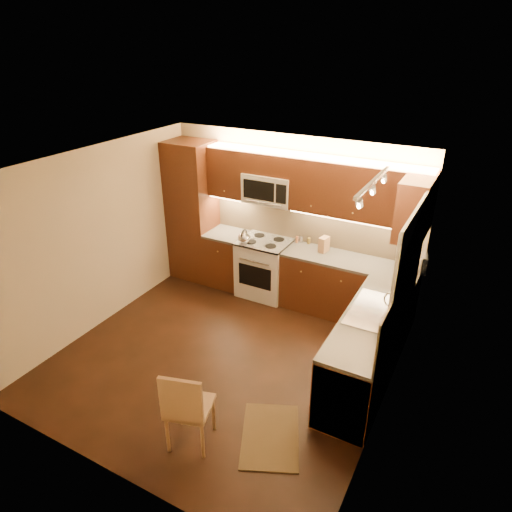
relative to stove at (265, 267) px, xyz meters
The scene contains 37 objects.
floor 1.76m from the stove, 79.85° to the right, with size 4.00×4.00×0.01m, color black.
ceiling 2.66m from the stove, 79.85° to the right, with size 4.00×4.00×0.01m, color beige.
wall_back 0.91m from the stove, 47.29° to the left, with size 4.00×0.01×2.50m, color #CAB794.
wall_front 3.77m from the stove, 85.33° to the right, with size 4.00×0.01×2.50m, color #CAB794.
wall_left 2.51m from the stove, 135.42° to the right, with size 0.01×4.00×2.50m, color #CAB794.
wall_right 2.95m from the stove, 36.06° to the right, with size 0.01×4.00×2.50m, color #CAB794.
pantry 1.52m from the stove, behind, with size 0.70×0.60×2.30m, color #441D0E.
base_cab_back_left 0.69m from the stove, behind, with size 0.62×0.60×0.86m, color #441D0E.
counter_back_left 0.81m from the stove, behind, with size 0.62×0.60×0.04m, color #3E3B38.
base_cab_back_right 1.34m from the stove, ahead, with size 1.92×0.60×0.86m, color #441D0E.
counter_back_right 1.40m from the stove, ahead, with size 1.92×0.60×0.04m, color #3E3B38.
base_cab_right 2.37m from the stove, 32.52° to the right, with size 0.60×2.00×0.86m, color #441D0E.
counter_right 2.41m from the stove, 32.52° to the right, with size 0.60×2.00×0.04m, color #3E3B38.
dishwasher 2.81m from the stove, 44.64° to the right, with size 0.58×0.60×0.84m, color silver.
backsplash_back 1.03m from the stove, 25.86° to the left, with size 3.30×0.02×0.60m, color tan.
backsplash_right 2.72m from the stove, 29.11° to the right, with size 0.02×2.00×0.60m, color tan.
upper_cab_back_left 1.58m from the stove, 167.74° to the left, with size 0.62×0.35×0.75m, color #441D0E.
upper_cab_back_right 1.95m from the stove, ahead, with size 1.92×0.35×0.75m, color #441D0E.
upper_cab_bridge 1.64m from the stove, 90.00° to the left, with size 0.76×0.35×0.31m, color #441D0E.
upper_cab_right_corner 2.57m from the stove, ahead, with size 0.35×0.50×0.75m, color #441D0E.
stove is the anchor object (origin of this frame).
microwave 1.27m from the stove, 90.00° to the left, with size 0.76×0.38×0.44m, color silver, non-canonical shape.
window_frame 2.79m from the stove, 26.21° to the right, with size 0.03×1.44×1.24m, color silver.
window_blinds 2.77m from the stove, 26.41° to the right, with size 0.02×1.36×1.16m, color silver.
sink 2.35m from the stove, 29.36° to the right, with size 0.52×0.86×0.15m, color silver, non-canonical shape.
faucet 2.52m from the stove, 27.30° to the right, with size 0.20×0.04×0.30m, color silver, non-canonical shape.
track_light_bar 3.01m from the stove, 34.57° to the right, with size 0.04×1.20×0.03m, color silver.
kettle 0.66m from the stove, 137.61° to the right, with size 0.19×0.19×0.22m, color silver, non-canonical shape.
toaster_oven 2.22m from the stove, ahead, with size 0.40×0.30×0.24m, color silver.
knife_block 1.07m from the stove, ahead, with size 0.10×0.16×0.23m, color #A8744C.
spice_jar_a 0.73m from the stove, 29.53° to the left, with size 0.04×0.04×0.10m, color silver.
spice_jar_b 0.83m from the stove, 23.31° to the left, with size 0.05×0.05×0.09m, color brown.
spice_jar_c 0.75m from the stove, 26.13° to the left, with size 0.04×0.04×0.10m, color silver.
spice_jar_d 0.69m from the stove, 26.16° to the left, with size 0.04×0.04×0.10m, color #9C582E.
soap_bottle 2.21m from the stove, ahead, with size 0.09×0.10×0.21m, color #B9B9BE.
rug 2.97m from the stove, 61.47° to the right, with size 0.58×0.87×0.01m, color black.
dining_chair 3.08m from the stove, 76.67° to the right, with size 0.42×0.42×0.95m, color #A8744C, non-canonical shape.
Camera 1 is at (2.59, -3.99, 3.77)m, focal length 31.87 mm.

